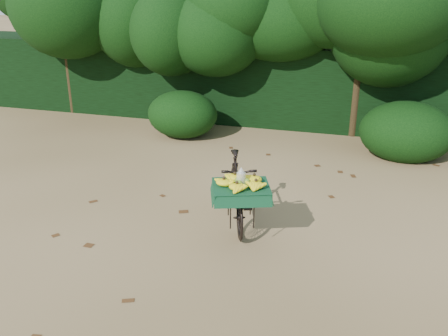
% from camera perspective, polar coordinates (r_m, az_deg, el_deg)
% --- Properties ---
extents(ground, '(80.00, 80.00, 0.00)m').
position_cam_1_polar(ground, '(5.79, 7.53, -11.17)').
color(ground, tan).
rests_on(ground, ground).
extents(vendor_bicycle, '(1.12, 1.77, 0.96)m').
position_cam_1_polar(vendor_bicycle, '(6.41, 1.53, -2.64)').
color(vendor_bicycle, black).
rests_on(vendor_bicycle, ground).
extents(hedge_backdrop, '(26.00, 1.80, 1.80)m').
position_cam_1_polar(hedge_backdrop, '(11.38, 13.20, 9.59)').
color(hedge_backdrop, black).
rests_on(hedge_backdrop, ground).
extents(tree_row, '(14.50, 2.00, 4.00)m').
position_cam_1_polar(tree_row, '(10.49, 9.71, 14.99)').
color(tree_row, black).
rests_on(tree_row, ground).
extents(bush_clumps, '(8.80, 1.70, 0.90)m').
position_cam_1_polar(bush_clumps, '(9.53, 15.04, 4.42)').
color(bush_clumps, black).
rests_on(bush_clumps, ground).
extents(leaf_litter, '(7.00, 7.30, 0.01)m').
position_cam_1_polar(leaf_litter, '(6.34, 8.54, -8.09)').
color(leaf_litter, '#4B2C14').
rests_on(leaf_litter, ground).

